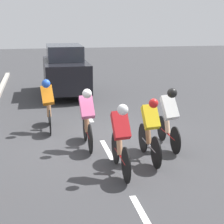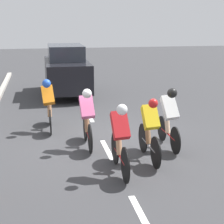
{
  "view_description": "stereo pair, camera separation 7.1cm",
  "coord_description": "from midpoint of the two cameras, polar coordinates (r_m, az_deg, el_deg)",
  "views": [
    {
      "loc": [
        1.6,
        9.04,
        3.18
      ],
      "look_at": [
        -0.12,
        0.51,
        0.95
      ],
      "focal_mm": 60.0,
      "sensor_mm": 36.0,
      "label": 1
    },
    {
      "loc": [
        1.53,
        9.06,
        3.18
      ],
      "look_at": [
        -0.12,
        0.51,
        0.95
      ],
      "focal_mm": 60.0,
      "sensor_mm": 36.0,
      "label": 2
    }
  ],
  "objects": [
    {
      "name": "cyclist_pink",
      "position": [
        9.16,
        -4.04,
        -0.71
      ],
      "size": [
        0.36,
        1.66,
        1.54
      ],
      "color": "black",
      "rests_on": "ground"
    },
    {
      "name": "cyclist_white",
      "position": [
        9.22,
        8.5,
        -0.55
      ],
      "size": [
        0.38,
        1.66,
        1.56
      ],
      "color": "black",
      "rests_on": "ground"
    },
    {
      "name": "cyclist_red",
      "position": [
        7.62,
        1.08,
        -3.86
      ],
      "size": [
        0.35,
        1.73,
        1.55
      ],
      "color": "black",
      "rests_on": "ground"
    },
    {
      "name": "cyclist_orange",
      "position": [
        10.72,
        -9.91,
        1.35
      ],
      "size": [
        0.38,
        1.72,
        1.52
      ],
      "color": "black",
      "rests_on": "ground"
    },
    {
      "name": "lane_stripe_far",
      "position": [
        12.26,
        -3.7,
        -0.67
      ],
      "size": [
        0.12,
        1.4,
        0.01
      ],
      "primitive_type": "cube",
      "color": "white",
      "rests_on": "ground"
    },
    {
      "name": "ground_plane",
      "position": [
        9.72,
        -1.53,
        -4.73
      ],
      "size": [
        60.0,
        60.0,
        0.0
      ],
      "primitive_type": "plane",
      "color": "#38383A"
    },
    {
      "name": "cyclist_yellow",
      "position": [
        8.35,
        5.59,
        -2.48
      ],
      "size": [
        0.35,
        1.72,
        1.5
      ],
      "color": "black",
      "rests_on": "ground"
    },
    {
      "name": "lane_stripe_near",
      "position": [
        6.41,
        4.42,
        -15.42
      ],
      "size": [
        0.12,
        1.4,
        0.01
      ],
      "primitive_type": "cube",
      "color": "white",
      "rests_on": "ground"
    },
    {
      "name": "lane_stripe_mid",
      "position": [
        9.24,
        -0.98,
        -5.73
      ],
      "size": [
        0.12,
        1.4,
        0.01
      ],
      "primitive_type": "cube",
      "color": "white",
      "rests_on": "ground"
    },
    {
      "name": "support_car",
      "position": [
        15.64,
        -7.28,
        6.36
      ],
      "size": [
        1.7,
        4.02,
        2.04
      ],
      "color": "black",
      "rests_on": "ground"
    }
  ]
}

